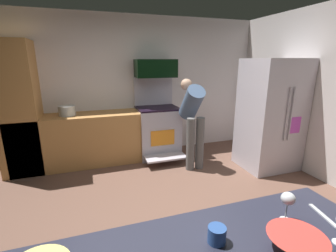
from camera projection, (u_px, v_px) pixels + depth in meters
ground_plane at (174, 220)px, 2.78m from camera, size 5.20×4.80×0.02m
wall_back at (133, 87)px, 4.58m from camera, size 5.20×0.12×2.60m
lower_cabinet_run at (88, 139)px, 4.20m from camera, size 2.40×0.60×0.90m
cabinet_column at (18, 109)px, 3.74m from camera, size 0.60×0.60×2.10m
oven_range at (158, 130)px, 4.56m from camera, size 0.76×0.97×1.49m
microwave at (156, 68)px, 4.34m from camera, size 0.74×0.38×0.32m
refrigerator at (270, 115)px, 3.97m from camera, size 0.88×0.77×1.83m
person_cook at (192, 116)px, 3.98m from camera, size 0.31×0.64×1.49m
mixing_bowl_small at (296, 244)px, 1.14m from camera, size 0.28×0.28×0.09m
wine_glass_mid at (288, 200)px, 1.34m from camera, size 0.08×0.08×0.18m
mug_coffee at (217, 235)px, 1.20m from camera, size 0.09×0.09×0.09m
knife_paring at (323, 215)px, 1.41m from camera, size 0.07×0.22×0.01m
stock_pot at (67, 111)px, 3.97m from camera, size 0.27×0.27×0.17m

